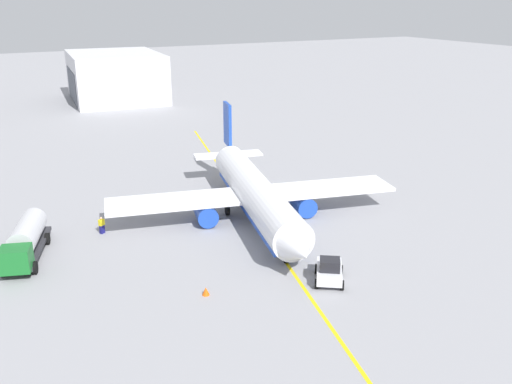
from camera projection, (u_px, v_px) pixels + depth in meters
name	position (u px, v px, depth m)	size (l,w,h in m)	color
ground_plane	(256.00, 219.00, 57.85)	(400.00, 400.00, 0.00)	#939399
airplane	(255.00, 194.00, 57.42)	(32.01, 30.37, 9.69)	white
fuel_tanker	(25.00, 240.00, 48.85)	(9.96, 5.31, 3.15)	#2D2D33
pushback_tug	(329.00, 271.00, 44.92)	(4.10, 3.81, 2.20)	silver
refueling_worker	(102.00, 225.00, 54.19)	(0.57, 0.63, 1.71)	navy
safety_cone_nose	(206.00, 291.00, 43.15)	(0.59, 0.59, 0.66)	#F2590F
distant_hangar	(116.00, 76.00, 122.56)	(26.61, 20.87, 10.15)	silver
taxi_line_marking	(256.00, 219.00, 57.85)	(82.27, 0.30, 0.01)	yellow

